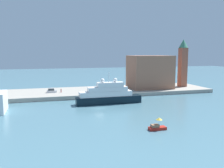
# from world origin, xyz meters

# --- Properties ---
(ground) EXTENTS (400.00, 400.00, 0.00)m
(ground) POSITION_xyz_m (0.00, 0.00, 0.00)
(ground) COLOR slate
(quay_dock) EXTENTS (110.00, 23.54, 1.54)m
(quay_dock) POSITION_xyz_m (0.00, 27.77, 0.77)
(quay_dock) COLOR gray
(quay_dock) RESTS_ON ground
(large_yacht) EXTENTS (22.60, 3.88, 10.98)m
(large_yacht) POSITION_xyz_m (4.61, 6.21, 2.97)
(large_yacht) COLOR black
(large_yacht) RESTS_ON ground
(small_motorboat) EXTENTS (4.03, 1.60, 2.82)m
(small_motorboat) POSITION_xyz_m (8.00, -24.49, 0.84)
(small_motorboat) COLOR #B22319
(small_motorboat) RESTS_ON ground
(harbor_building) EXTENTS (18.40, 12.92, 14.63)m
(harbor_building) POSITION_xyz_m (29.57, 26.68, 8.85)
(harbor_building) COLOR #9E664C
(harbor_building) RESTS_ON quay_dock
(bell_tower) EXTENTS (4.25, 4.25, 22.06)m
(bell_tower) POSITION_xyz_m (46.55, 27.23, 13.55)
(bell_tower) COLOR #93513D
(bell_tower) RESTS_ON quay_dock
(parked_car) EXTENTS (3.91, 1.68, 1.57)m
(parked_car) POSITION_xyz_m (-13.64, 26.05, 2.21)
(parked_car) COLOR silver
(parked_car) RESTS_ON quay_dock
(person_figure) EXTENTS (0.36, 0.36, 1.56)m
(person_figure) POSITION_xyz_m (-9.94, 25.09, 2.26)
(person_figure) COLOR maroon
(person_figure) RESTS_ON quay_dock
(mooring_bollard) EXTENTS (0.56, 0.56, 0.88)m
(mooring_bollard) POSITION_xyz_m (-1.07, 17.39, 1.98)
(mooring_bollard) COLOR black
(mooring_bollard) RESTS_ON quay_dock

